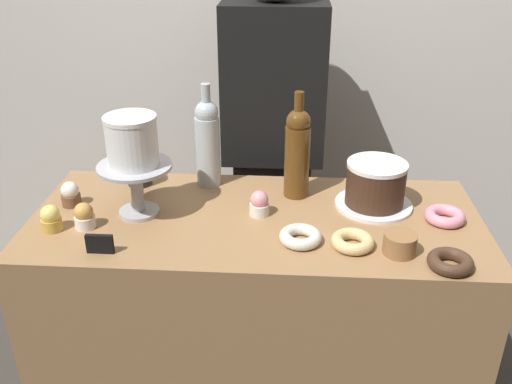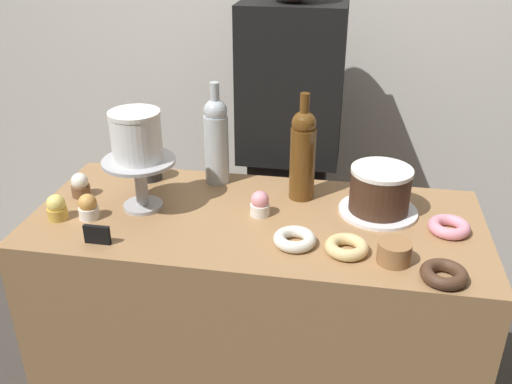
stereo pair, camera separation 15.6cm
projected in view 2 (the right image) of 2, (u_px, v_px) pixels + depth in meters
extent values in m
cube|color=silver|center=(295.00, 17.00, 2.16)|extent=(6.00, 0.05, 2.60)
cube|color=#997047|center=(256.00, 337.00, 1.79)|extent=(1.28, 0.56, 0.88)
cylinder|color=#B2B2B7|center=(143.00, 205.00, 1.64)|extent=(0.11, 0.11, 0.01)
cylinder|color=#B2B2B7|center=(141.00, 183.00, 1.61)|extent=(0.04, 0.04, 0.13)
cylinder|color=#B2B2B7|center=(139.00, 161.00, 1.58)|extent=(0.21, 0.21, 0.01)
cylinder|color=white|center=(137.00, 138.00, 1.55)|extent=(0.14, 0.14, 0.13)
cylinder|color=white|center=(134.00, 114.00, 1.52)|extent=(0.14, 0.14, 0.01)
cylinder|color=white|center=(378.00, 211.00, 1.62)|extent=(0.23, 0.23, 0.01)
cylinder|color=#3D2619|center=(380.00, 191.00, 1.59)|extent=(0.17, 0.17, 0.12)
cylinder|color=white|center=(382.00, 171.00, 1.56)|extent=(0.17, 0.17, 0.01)
cylinder|color=#5B3814|center=(302.00, 164.00, 1.66)|extent=(0.08, 0.08, 0.22)
sphere|color=#5B3814|center=(304.00, 123.00, 1.60)|extent=(0.07, 0.07, 0.07)
cylinder|color=#5B3814|center=(305.00, 106.00, 1.58)|extent=(0.03, 0.03, 0.08)
cylinder|color=#B2BCC1|center=(217.00, 150.00, 1.76)|extent=(0.08, 0.08, 0.22)
sphere|color=#B2BCC1|center=(215.00, 111.00, 1.70)|extent=(0.07, 0.07, 0.07)
cylinder|color=#B2BCC1|center=(215.00, 95.00, 1.68)|extent=(0.03, 0.03, 0.08)
cylinder|color=gold|center=(58.00, 213.00, 1.58)|extent=(0.06, 0.06, 0.03)
sphere|color=#EFDB6B|center=(56.00, 203.00, 1.56)|extent=(0.05, 0.05, 0.05)
cylinder|color=white|center=(89.00, 213.00, 1.58)|extent=(0.06, 0.06, 0.03)
sphere|color=#CC9347|center=(88.00, 203.00, 1.57)|extent=(0.05, 0.05, 0.05)
cylinder|color=brown|center=(81.00, 191.00, 1.71)|extent=(0.06, 0.06, 0.03)
sphere|color=white|center=(80.00, 181.00, 1.69)|extent=(0.05, 0.05, 0.05)
cylinder|color=white|center=(260.00, 209.00, 1.60)|extent=(0.06, 0.06, 0.03)
sphere|color=pink|center=(260.00, 200.00, 1.58)|extent=(0.05, 0.05, 0.05)
torus|color=silver|center=(295.00, 239.00, 1.46)|extent=(0.11, 0.11, 0.03)
torus|color=pink|center=(449.00, 227.00, 1.51)|extent=(0.11, 0.11, 0.03)
torus|color=#E0C17F|center=(347.00, 247.00, 1.42)|extent=(0.11, 0.11, 0.03)
torus|color=#472D1E|center=(444.00, 274.00, 1.32)|extent=(0.11, 0.11, 0.03)
cylinder|color=olive|center=(393.00, 260.00, 1.39)|extent=(0.08, 0.08, 0.01)
cylinder|color=olive|center=(394.00, 256.00, 1.38)|extent=(0.08, 0.08, 0.01)
cylinder|color=olive|center=(394.00, 252.00, 1.38)|extent=(0.08, 0.08, 0.01)
cylinder|color=olive|center=(395.00, 248.00, 1.37)|extent=(0.08, 0.08, 0.01)
cylinder|color=olive|center=(395.00, 245.00, 1.37)|extent=(0.08, 0.08, 0.01)
cube|color=black|center=(97.00, 235.00, 1.46)|extent=(0.07, 0.01, 0.05)
cylinder|color=#282828|center=(150.00, 167.00, 1.80)|extent=(0.08, 0.08, 0.08)
cube|color=black|center=(286.00, 254.00, 2.26)|extent=(0.28, 0.18, 0.85)
cube|color=black|center=(291.00, 85.00, 1.94)|extent=(0.36, 0.22, 0.55)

